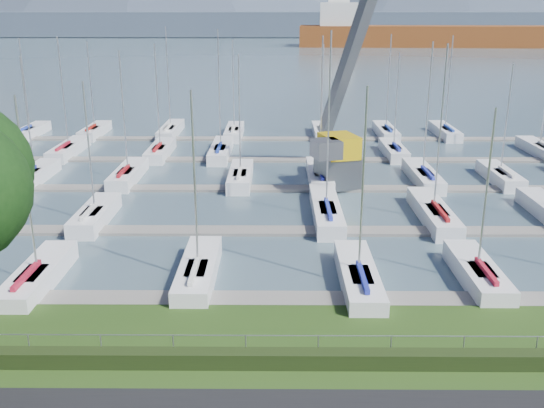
{
  "coord_description": "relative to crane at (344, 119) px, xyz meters",
  "views": [
    {
      "loc": [
        0.26,
        -22.0,
        14.03
      ],
      "look_at": [
        0.0,
        12.0,
        3.0
      ],
      "focal_mm": 40.0,
      "sensor_mm": 36.0,
      "label": 1
    }
  ],
  "objects": [
    {
      "name": "foothill",
      "position": [
        -5.82,
        302.23,
        0.67
      ],
      "size": [
        900.0,
        80.0,
        12.0
      ],
      "primitive_type": "cube",
      "color": "#414D5F",
      "rests_on": "water"
    },
    {
      "name": "fence",
      "position": [
        -5.82,
        -27.77,
        -4.13
      ],
      "size": [
        80.0,
        0.04,
        0.04
      ],
      "primitive_type": "cylinder",
      "rotation": [
        0.0,
        1.57,
        0.0
      ],
      "color": "gray",
      "rests_on": "grass"
    },
    {
      "name": "path",
      "position": [
        -5.82,
        -30.77,
        -5.32
      ],
      "size": [
        160.0,
        2.0,
        0.04
      ],
      "primitive_type": "cube",
      "color": "black",
      "rests_on": "grass"
    },
    {
      "name": "hedge",
      "position": [
        -5.82,
        -28.17,
        -4.98
      ],
      "size": [
        80.0,
        0.7,
        0.7
      ],
      "primitive_type": "cube",
      "color": "black",
      "rests_on": "grass"
    },
    {
      "name": "crane",
      "position": [
        0.0,
        0.0,
        0.0
      ],
      "size": [
        7.2,
        13.09,
        22.35
      ],
      "rotation": [
        0.0,
        0.0,
        0.28
      ],
      "color": "#4F5256",
      "rests_on": "water"
    },
    {
      "name": "cargo_ship_mid",
      "position": [
        47.91,
        193.07,
        -1.77
      ],
      "size": [
        98.67,
        24.03,
        21.5
      ],
      "rotation": [
        0.0,
        0.0,
        -0.06
      ],
      "color": "brown",
      "rests_on": "water"
    },
    {
      "name": "water",
      "position": [
        -5.82,
        232.23,
        -5.73
      ],
      "size": [
        800.0,
        540.0,
        0.2
      ],
      "primitive_type": "cube",
      "color": "#475C68"
    },
    {
      "name": "sailboat_fleet",
      "position": [
        -7.69,
        0.82,
        0.11
      ],
      "size": [
        74.59,
        50.2,
        13.39
      ],
      "color": "navy",
      "rests_on": "water"
    },
    {
      "name": "docks",
      "position": [
        -5.82,
        -1.77,
        -5.55
      ],
      "size": [
        90.0,
        41.6,
        0.25
      ],
      "color": "slate",
      "rests_on": "water"
    }
  ]
}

